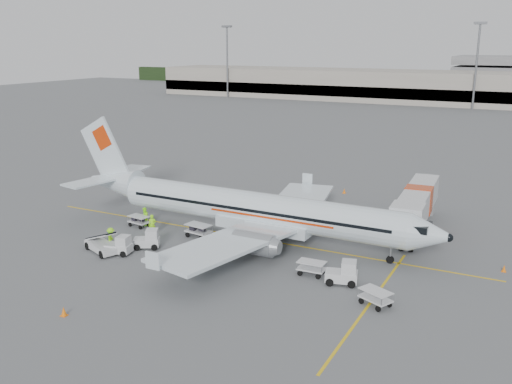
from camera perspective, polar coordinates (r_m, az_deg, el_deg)
ground at (r=52.30m, az=-1.01°, el=-4.53°), size 360.00×360.00×0.00m
stripe_lead at (r=52.30m, az=-1.01°, el=-4.52°), size 44.00×0.20×0.01m
stripe_cross at (r=40.56m, az=11.40°, el=-10.76°), size 0.20×20.00×0.01m
terminal_west at (r=185.13m, az=7.26°, el=10.71°), size 110.00×22.00×9.00m
treeline at (r=220.18m, az=21.41°, el=10.06°), size 300.00×3.00×6.00m
mast_west at (r=186.64m, az=-2.89°, el=12.83°), size 3.20×1.20×22.00m
mast_center at (r=162.63m, az=21.16°, el=11.60°), size 3.20×1.20×22.00m
aircraft at (r=50.17m, az=0.13°, el=0.52°), size 36.14×28.49×9.87m
jet_bridge at (r=55.45m, az=15.85°, el=-1.67°), size 4.10×16.37×4.25m
belt_loader at (r=50.00m, az=-15.18°, el=-4.35°), size 5.32×3.62×2.70m
tug_fore at (r=42.75m, az=8.54°, el=-7.94°), size 2.60×1.89×1.80m
tug_mid at (r=49.35m, az=-13.59°, el=-5.15°), size 2.31×1.60×1.64m
tug_aft at (r=50.21m, az=-10.90°, el=-4.62°), size 2.51×2.14×1.68m
cart_loaded_a at (r=56.21m, az=-11.62°, el=-2.88°), size 2.21×1.51×1.07m
cart_loaded_b at (r=52.34m, az=-5.77°, el=-3.88°), size 2.54×1.73×1.23m
cart_empty_a at (r=44.12m, az=5.56°, el=-7.59°), size 2.15×1.31×1.10m
cart_empty_b at (r=39.94m, az=11.85°, el=-10.32°), size 2.49×2.07×1.12m
cone_nose at (r=48.59m, az=23.56°, el=-7.01°), size 0.34×0.34×0.56m
cone_port at (r=67.95m, az=8.82°, el=0.13°), size 0.38×0.38×0.61m
cone_stbd at (r=39.89m, az=-18.67°, el=-11.23°), size 0.40×0.40×0.65m
crew_a at (r=53.45m, az=-10.33°, el=-3.25°), size 0.84×0.77×1.93m
crew_b at (r=56.28m, az=-11.07°, el=-2.43°), size 1.06×1.11×1.81m
crew_c at (r=50.73m, az=-14.30°, el=-4.50°), size 1.26×1.39×1.88m
crew_d at (r=50.63m, az=-10.39°, el=-4.48°), size 1.02×0.68×1.61m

